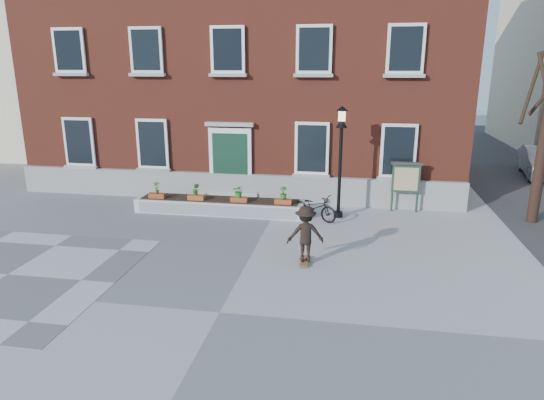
% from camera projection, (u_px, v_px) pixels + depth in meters
% --- Properties ---
extents(ground, '(100.00, 100.00, 0.00)m').
position_uv_depth(ground, '(220.00, 312.00, 10.74)').
color(ground, '#949597').
rests_on(ground, ground).
extents(checker_patch, '(6.00, 6.00, 0.01)m').
position_uv_depth(checker_patch, '(8.00, 274.00, 12.65)').
color(checker_patch, '#5C5C5F').
rests_on(checker_patch, ground).
extents(distant_building, '(10.00, 12.00, 13.00)m').
position_uv_depth(distant_building, '(28.00, 44.00, 30.83)').
color(distant_building, beige).
rests_on(distant_building, ground).
extents(bicycle, '(1.85, 1.35, 0.93)m').
position_uv_depth(bicycle, '(314.00, 207.00, 16.96)').
color(bicycle, black).
rests_on(bicycle, ground).
extents(parked_car, '(2.10, 4.52, 1.43)m').
position_uv_depth(parked_car, '(542.00, 162.00, 23.29)').
color(parked_car, '#A9ABAD').
rests_on(parked_car, ground).
extents(brick_building, '(18.40, 10.85, 12.60)m').
position_uv_depth(brick_building, '(255.00, 41.00, 22.59)').
color(brick_building, maroon).
rests_on(brick_building, ground).
extents(planter_assembly, '(6.20, 1.12, 1.15)m').
position_uv_depth(planter_assembly, '(220.00, 205.00, 17.78)').
color(planter_assembly, silver).
rests_on(planter_assembly, ground).
extents(bare_tree, '(1.83, 1.83, 6.16)m').
position_uv_depth(bare_tree, '(544.00, 142.00, 16.12)').
color(bare_tree, '#301D15').
rests_on(bare_tree, ground).
extents(lamp_post, '(0.40, 0.40, 3.93)m').
position_uv_depth(lamp_post, '(341.00, 147.00, 16.72)').
color(lamp_post, black).
rests_on(lamp_post, ground).
extents(notice_board, '(1.10, 0.16, 1.87)m').
position_uv_depth(notice_board, '(406.00, 178.00, 17.68)').
color(notice_board, '#1B3724').
rests_on(notice_board, ground).
extents(skateboarder, '(1.11, 0.78, 1.64)m').
position_uv_depth(skateboarder, '(305.00, 234.00, 13.16)').
color(skateboarder, brown).
rests_on(skateboarder, ground).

